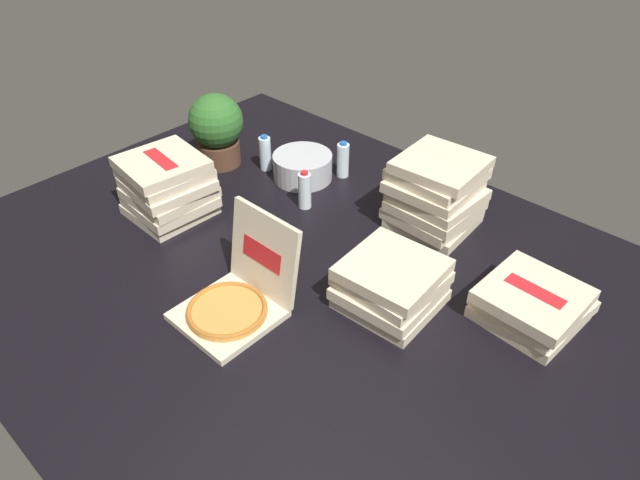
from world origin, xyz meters
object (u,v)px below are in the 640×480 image
pizza_stack_left_near (436,194)px  water_bottle_0 (265,153)px  pizza_stack_left_mid (167,187)px  water_bottle_1 (343,160)px  pizza_stack_left_far (532,304)px  potted_plant (217,128)px  water_bottle_2 (305,190)px  ice_bucket (303,167)px  open_pizza_box (238,295)px  pizza_stack_right_near (391,284)px

pizza_stack_left_near → water_bottle_0: 1.00m
pizza_stack_left_mid → water_bottle_1: size_ratio=2.02×
pizza_stack_left_near → water_bottle_1: (-0.62, 0.06, -0.08)m
pizza_stack_left_far → water_bottle_1: water_bottle_1 is taller
pizza_stack_left_mid → potted_plant: 0.54m
water_bottle_2 → potted_plant: bearing=-179.5°
pizza_stack_left_far → water_bottle_0: size_ratio=1.99×
ice_bucket → potted_plant: (-0.45, -0.20, 0.15)m
water_bottle_2 → water_bottle_0: bearing=163.6°
water_bottle_0 → water_bottle_1: size_ratio=1.00×
open_pizza_box → pizza_stack_left_near: open_pizza_box is taller
pizza_stack_left_mid → water_bottle_0: bearing=88.2°
pizza_stack_right_near → potted_plant: size_ratio=0.96×
pizza_stack_left_far → ice_bucket: (-1.39, 0.16, -0.01)m
water_bottle_1 → water_bottle_0: bearing=-147.2°
water_bottle_1 → pizza_stack_left_mid: bearing=-114.1°
open_pizza_box → water_bottle_2: (-0.32, 0.71, 0.02)m
pizza_stack_left_near → pizza_stack_right_near: bearing=-72.4°
pizza_stack_left_near → water_bottle_0: bearing=-169.9°
open_pizza_box → water_bottle_2: size_ratio=2.12×
open_pizza_box → ice_bucket: 1.04m
pizza_stack_left_far → water_bottle_2: 1.19m
open_pizza_box → pizza_stack_left_near: bearing=76.9°
pizza_stack_left_near → pizza_stack_right_near: 0.60m
pizza_stack_right_near → water_bottle_2: (-0.74, 0.27, -0.00)m
water_bottle_0 → pizza_stack_left_mid: bearing=-91.8°
ice_bucket → water_bottle_0: water_bottle_0 is taller
water_bottle_2 → potted_plant: size_ratio=0.50×
open_pizza_box → pizza_stack_left_mid: (-0.76, 0.22, 0.07)m
pizza_stack_left_far → water_bottle_0: (-1.61, 0.09, 0.02)m
water_bottle_0 → water_bottle_1: same height
pizza_stack_right_near → ice_bucket: size_ratio=1.22×
pizza_stack_right_near → water_bottle_2: size_ratio=1.91×
open_pizza_box → water_bottle_2: 0.78m
pizza_stack_left_near → water_bottle_1: 0.63m
pizza_stack_left_far → potted_plant: (-1.85, -0.04, 0.14)m
pizza_stack_left_far → water_bottle_2: water_bottle_2 is taller
pizza_stack_left_far → pizza_stack_left_mid: (-1.63, -0.52, 0.08)m
water_bottle_0 → ice_bucket: bearing=17.5°
water_bottle_2 → pizza_stack_left_near: bearing=28.2°
pizza_stack_left_near → pizza_stack_right_near: pizza_stack_left_near is taller
open_pizza_box → pizza_stack_right_near: open_pizza_box is taller
pizza_stack_left_near → water_bottle_2: size_ratio=1.94×
pizza_stack_left_far → water_bottle_2: size_ratio=1.99×
pizza_stack_left_near → ice_bucket: (-0.76, -0.11, -0.11)m
pizza_stack_left_far → water_bottle_0: 1.61m
pizza_stack_left_far → water_bottle_2: (-1.19, -0.03, 0.02)m
open_pizza_box → potted_plant: 1.21m
pizza_stack_left_far → open_pizza_box: bearing=-139.4°
pizza_stack_left_near → pizza_stack_left_far: pizza_stack_left_near is taller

